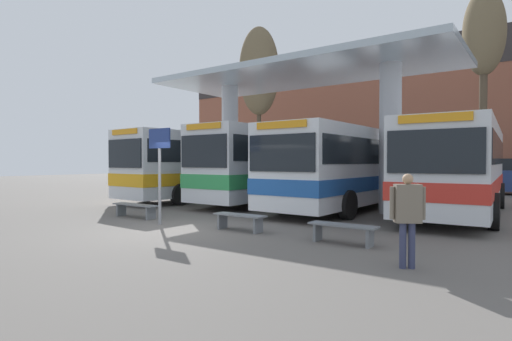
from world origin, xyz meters
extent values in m
plane|color=#605B56|center=(0.00, 0.00, 0.00)|extent=(100.00, 100.00, 0.00)
cube|color=brown|center=(0.00, 22.19, 5.32)|extent=(40.00, 0.50, 10.65)
cube|color=#332D2D|center=(0.00, 22.19, 9.45)|extent=(40.00, 0.58, 2.40)
cylinder|color=silver|center=(-3.80, 7.06, 2.76)|extent=(0.79, 0.79, 5.52)
cylinder|color=silver|center=(3.80, 7.06, 2.76)|extent=(0.79, 0.79, 5.52)
cube|color=#A8B7C1|center=(0.00, 7.06, 5.64)|extent=(12.60, 5.24, 0.24)
cube|color=silver|center=(-5.65, 7.73, 1.81)|extent=(2.91, 10.26, 3.00)
cube|color=black|center=(-5.65, 7.73, 2.38)|extent=(2.93, 9.85, 0.96)
cube|color=orange|center=(-5.65, 7.73, 1.14)|extent=(2.95, 10.30, 0.54)
cube|color=black|center=(-5.87, 2.62, 2.26)|extent=(2.28, 0.16, 1.20)
cube|color=orange|center=(-5.87, 2.62, 3.17)|extent=(1.73, 0.12, 0.22)
cylinder|color=black|center=(-7.02, 4.63, 0.48)|extent=(0.32, 0.97, 0.96)
cylinder|color=black|center=(-4.55, 4.53, 0.48)|extent=(0.32, 0.97, 0.96)
cylinder|color=black|center=(-6.77, 10.57, 0.48)|extent=(0.32, 0.97, 0.96)
cylinder|color=black|center=(-4.30, 10.47, 0.48)|extent=(0.32, 0.97, 0.96)
cube|color=silver|center=(-1.77, 8.96, 1.85)|extent=(2.53, 11.71, 3.02)
cube|color=black|center=(-1.77, 8.96, 2.42)|extent=(2.57, 11.25, 0.97)
cube|color=#2D934C|center=(-1.77, 8.96, 1.17)|extent=(2.57, 11.75, 0.54)
cube|color=black|center=(-1.83, 3.08, 2.30)|extent=(2.24, 0.08, 1.21)
cube|color=orange|center=(-1.83, 3.08, 3.22)|extent=(1.70, 0.06, 0.22)
cylinder|color=black|center=(-3.02, 5.35, 0.52)|extent=(0.29, 1.05, 1.05)
cylinder|color=black|center=(-0.59, 5.32, 0.52)|extent=(0.29, 1.05, 1.05)
cylinder|color=black|center=(-2.96, 12.19, 0.52)|extent=(0.29, 1.05, 1.05)
cylinder|color=black|center=(-0.53, 12.16, 0.52)|extent=(0.29, 1.05, 1.05)
cube|color=silver|center=(1.95, 8.05, 1.75)|extent=(2.84, 10.82, 2.87)
cube|color=black|center=(1.95, 8.05, 2.30)|extent=(2.87, 10.39, 0.92)
cube|color=#1E519E|center=(1.95, 8.05, 1.11)|extent=(2.88, 10.86, 0.52)
cube|color=black|center=(1.82, 2.64, 2.18)|extent=(2.38, 0.12, 1.15)
cube|color=orange|center=(1.82, 2.64, 3.05)|extent=(1.81, 0.09, 0.22)
cylinder|color=black|center=(0.58, 4.75, 0.49)|extent=(0.30, 0.99, 0.98)
cylinder|color=black|center=(3.16, 4.69, 0.49)|extent=(0.30, 0.99, 0.98)
cylinder|color=black|center=(0.73, 11.04, 0.49)|extent=(0.30, 0.99, 0.98)
cylinder|color=black|center=(3.31, 10.98, 0.49)|extent=(0.30, 0.99, 0.98)
cube|color=silver|center=(5.87, 8.34, 1.75)|extent=(2.97, 10.53, 2.82)
cube|color=black|center=(5.87, 8.34, 2.29)|extent=(3.00, 10.11, 0.90)
cube|color=red|center=(5.87, 8.34, 1.12)|extent=(3.02, 10.57, 0.51)
cube|color=black|center=(6.10, 3.10, 2.18)|extent=(2.32, 0.16, 1.13)
cube|color=orange|center=(6.10, 3.10, 3.02)|extent=(1.76, 0.13, 0.22)
cylinder|color=black|center=(4.76, 5.06, 0.52)|extent=(0.33, 1.06, 1.05)
cylinder|color=black|center=(7.27, 5.17, 0.52)|extent=(0.33, 1.06, 1.05)
cylinder|color=black|center=(4.49, 11.15, 0.52)|extent=(0.33, 1.06, 1.05)
cylinder|color=black|center=(7.00, 11.26, 0.52)|extent=(0.33, 1.06, 1.05)
cube|color=slate|center=(1.56, 0.92, 0.44)|extent=(1.56, 0.44, 0.04)
cube|color=slate|center=(0.94, 0.92, 0.21)|extent=(0.07, 0.37, 0.42)
cube|color=slate|center=(2.18, 0.92, 0.21)|extent=(0.07, 0.37, 0.42)
cube|color=slate|center=(4.60, 0.92, 0.44)|extent=(1.61, 0.44, 0.04)
cube|color=slate|center=(3.95, 0.92, 0.21)|extent=(0.07, 0.37, 0.42)
cube|color=slate|center=(5.24, 0.92, 0.21)|extent=(0.07, 0.37, 0.42)
cube|color=slate|center=(-2.95, 0.92, 0.44)|extent=(1.98, 0.44, 0.04)
cube|color=slate|center=(-3.75, 0.92, 0.21)|extent=(0.07, 0.37, 0.42)
cube|color=slate|center=(-2.16, 0.92, 0.21)|extent=(0.07, 0.37, 0.42)
cylinder|color=gray|center=(-1.12, 0.41, 1.16)|extent=(0.09, 0.09, 2.32)
cube|color=navy|center=(-1.12, 0.41, 2.62)|extent=(0.90, 0.06, 0.60)
cylinder|color=#333856|center=(6.32, -0.45, 0.41)|extent=(0.16, 0.16, 0.82)
cylinder|color=#333856|center=(6.46, -0.37, 0.41)|extent=(0.16, 0.16, 0.82)
cube|color=#706656|center=(6.39, -0.41, 1.17)|extent=(0.51, 0.44, 0.69)
sphere|color=tan|center=(6.39, -0.41, 1.60)|extent=(0.19, 0.19, 0.19)
cylinder|color=#706656|center=(6.16, -0.54, 1.17)|extent=(0.12, 0.12, 0.58)
cylinder|color=#706656|center=(6.62, -0.27, 1.17)|extent=(0.12, 0.12, 0.58)
cylinder|color=#473A2B|center=(-7.28, 14.43, 3.21)|extent=(0.29, 0.29, 6.43)
ellipsoid|color=brown|center=(-7.28, 14.43, 8.07)|extent=(2.71, 2.71, 5.96)
cylinder|color=#473A2B|center=(5.89, 15.69, 3.66)|extent=(0.37, 0.37, 7.32)
ellipsoid|color=brown|center=(5.89, 15.69, 8.54)|extent=(2.02, 2.02, 4.43)
cube|color=navy|center=(6.83, 19.68, 0.82)|extent=(4.64, 1.93, 1.21)
cube|color=#1E2328|center=(6.83, 19.68, 1.76)|extent=(2.58, 1.69, 0.68)
cylinder|color=black|center=(5.46, 20.60, 0.31)|extent=(0.62, 0.25, 0.61)
cylinder|color=black|center=(5.38, 18.90, 0.31)|extent=(0.62, 0.25, 0.61)
camera|label=1|loc=(8.31, -7.76, 1.91)|focal=28.00mm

